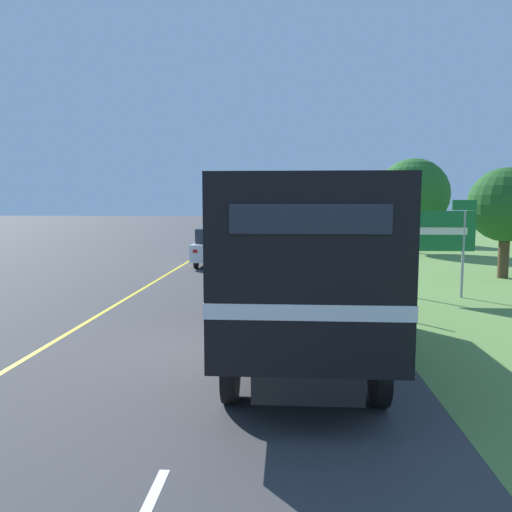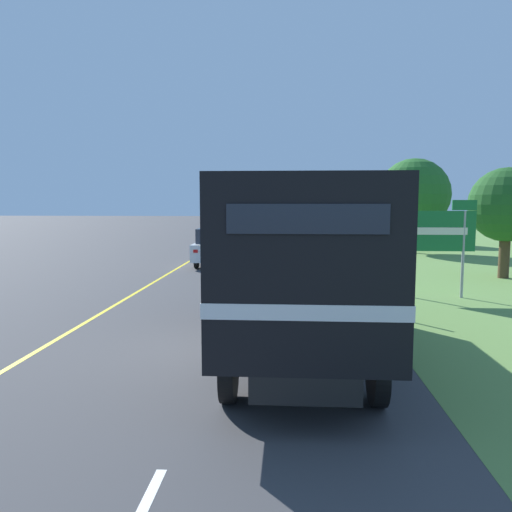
{
  "view_description": "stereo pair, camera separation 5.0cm",
  "coord_description": "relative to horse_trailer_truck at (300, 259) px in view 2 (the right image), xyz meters",
  "views": [
    {
      "loc": [
        1.37,
        -9.94,
        3.02
      ],
      "look_at": [
        0.3,
        6.94,
        1.2
      ],
      "focal_mm": 35.0,
      "sensor_mm": 36.0,
      "label": 1
    },
    {
      "loc": [
        1.42,
        -9.94,
        3.02
      ],
      "look_at": [
        0.3,
        6.94,
        1.2
      ],
      "focal_mm": 35.0,
      "sensor_mm": 36.0,
      "label": 2
    }
  ],
  "objects": [
    {
      "name": "ground_plane",
      "position": [
        -1.64,
        0.25,
        -1.92
      ],
      "size": [
        200.0,
        200.0,
        0.0
      ],
      "primitive_type": "plane",
      "color": "#3D3D3F"
    },
    {
      "name": "grass_shoulder",
      "position": [
        12.06,
        20.07,
        -1.91
      ],
      "size": [
        20.0,
        69.52,
        0.01
      ],
      "primitive_type": "cube",
      "color": "#608942",
      "rests_on": "ground"
    },
    {
      "name": "edge_line_yellow",
      "position": [
        -5.34,
        20.07,
        -1.92
      ],
      "size": [
        0.12,
        69.52,
        0.01
      ],
      "primitive_type": "cube",
      "color": "yellow",
      "rests_on": "ground"
    },
    {
      "name": "centre_dash_near",
      "position": [
        -1.64,
        0.89,
        -1.92
      ],
      "size": [
        0.12,
        2.6,
        0.01
      ],
      "primitive_type": "cube",
      "color": "white",
      "rests_on": "ground"
    },
    {
      "name": "centre_dash_mid_a",
      "position": [
        -1.64,
        7.49,
        -1.92
      ],
      "size": [
        0.12,
        2.6,
        0.01
      ],
      "primitive_type": "cube",
      "color": "white",
      "rests_on": "ground"
    },
    {
      "name": "centre_dash_mid_b",
      "position": [
        -1.64,
        14.09,
        -1.92
      ],
      "size": [
        0.12,
        2.6,
        0.01
      ],
      "primitive_type": "cube",
      "color": "white",
      "rests_on": "ground"
    },
    {
      "name": "centre_dash_far",
      "position": [
        -1.64,
        20.69,
        -1.92
      ],
      "size": [
        0.12,
        2.6,
        0.01
      ],
      "primitive_type": "cube",
      "color": "white",
      "rests_on": "ground"
    },
    {
      "name": "centre_dash_farthest",
      "position": [
        -1.64,
        27.29,
        -1.92
      ],
      "size": [
        0.12,
        2.6,
        0.01
      ],
      "primitive_type": "cube",
      "color": "white",
      "rests_on": "ground"
    },
    {
      "name": "horse_trailer_truck",
      "position": [
        0.0,
        0.0,
        0.0
      ],
      "size": [
        2.61,
        7.96,
        3.4
      ],
      "color": "black",
      "rests_on": "ground"
    },
    {
      "name": "lead_car_white",
      "position": [
        -3.73,
        14.09,
        -1.0
      ],
      "size": [
        1.8,
        4.08,
        1.8
      ],
      "color": "black",
      "rests_on": "ground"
    },
    {
      "name": "lead_car_red_ahead",
      "position": [
        0.2,
        30.23,
        -0.99
      ],
      "size": [
        1.8,
        4.32,
        1.83
      ],
      "color": "black",
      "rests_on": "ground"
    },
    {
      "name": "lead_car_blue_ahead",
      "position": [
        -3.28,
        44.78,
        -0.88
      ],
      "size": [
        1.8,
        4.49,
        2.1
      ],
      "color": "black",
      "rests_on": "ground"
    },
    {
      "name": "highway_sign",
      "position": [
        4.5,
        6.36,
        0.12
      ],
      "size": [
        2.34,
        0.09,
        3.1
      ],
      "color": "#9E9EA3",
      "rests_on": "ground"
    },
    {
      "name": "roadside_tree_near",
      "position": [
        8.37,
        10.73,
        0.99
      ],
      "size": [
        2.94,
        2.94,
        4.4
      ],
      "color": "#4C3823",
      "rests_on": "ground"
    },
    {
      "name": "roadside_tree_mid",
      "position": [
        7.17,
        20.72,
        1.56
      ],
      "size": [
        4.26,
        4.26,
        5.62
      ],
      "color": "brown",
      "rests_on": "ground"
    },
    {
      "name": "roadside_tree_far",
      "position": [
        8.42,
        28.31,
        1.27
      ],
      "size": [
        3.62,
        3.62,
        5.01
      ],
      "color": "brown",
      "rests_on": "ground"
    },
    {
      "name": "delineator_post",
      "position": [
        2.78,
        3.05,
        -1.41
      ],
      "size": [
        0.08,
        0.08,
        0.95
      ],
      "color": "white",
      "rests_on": "ground"
    }
  ]
}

